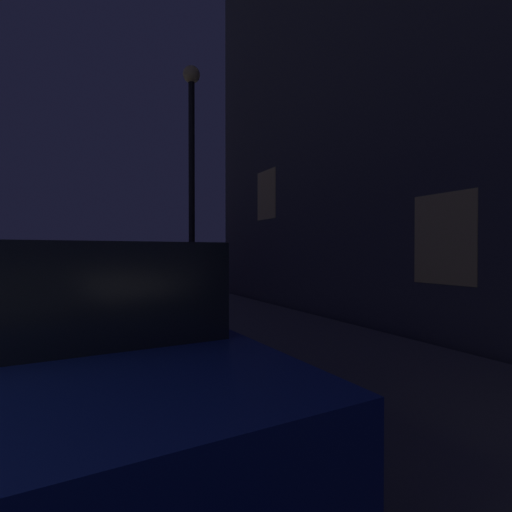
% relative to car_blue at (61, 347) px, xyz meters
% --- Properties ---
extents(car_blue, '(2.18, 4.30, 1.43)m').
position_rel_car_blue_xyz_m(car_blue, '(0.00, 0.00, 0.00)').
color(car_blue, navy).
rests_on(car_blue, ground).
extents(car_black, '(2.17, 4.05, 1.43)m').
position_rel_car_blue_xyz_m(car_black, '(-0.00, 6.31, 0.01)').
color(car_black, black).
rests_on(car_black, ground).
extents(car_red, '(2.05, 4.08, 1.43)m').
position_rel_car_blue_xyz_m(car_red, '(-0.00, 12.19, -0.01)').
color(car_red, maroon).
rests_on(car_red, ground).
extents(car_silver, '(2.10, 4.51, 1.43)m').
position_rel_car_blue_xyz_m(car_silver, '(-0.00, 18.78, 0.01)').
color(car_silver, '#B7B7BF').
rests_on(car_silver, ground).
extents(street_lamp, '(0.44, 0.44, 6.02)m').
position_rel_car_blue_xyz_m(street_lamp, '(2.98, 6.36, 3.38)').
color(street_lamp, black).
rests_on(street_lamp, sidewalk).
extents(building_mid, '(7.53, 9.03, 10.92)m').
position_rel_car_blue_xyz_m(building_mid, '(8.21, 3.11, 4.76)').
color(building_mid, '#4C4C56').
rests_on(building_mid, ground).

